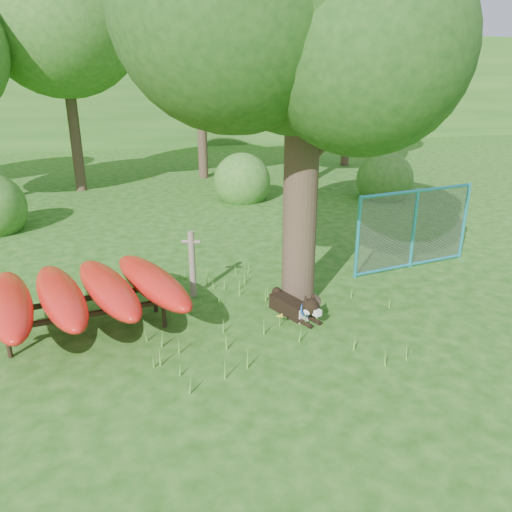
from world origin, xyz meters
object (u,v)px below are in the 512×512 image
object	(u,v)px
oak_tree	(303,2)
husky_dog	(297,307)
kayak_rack	(85,292)
fence_section	(414,229)

from	to	relation	value
oak_tree	husky_dog	world-z (taller)	oak_tree
oak_tree	kayak_rack	size ratio (longest dim) A/B	2.18
oak_tree	husky_dog	distance (m)	4.65
kayak_rack	husky_dog	distance (m)	3.35
kayak_rack	fence_section	xyz separation A→B (m)	(6.38, 1.09, 0.15)
kayak_rack	husky_dog	xyz separation A→B (m)	(3.29, -0.42, -0.49)
kayak_rack	fence_section	world-z (taller)	fence_section
kayak_rack	fence_section	bearing A→B (deg)	1.90
kayak_rack	husky_dog	world-z (taller)	kayak_rack
husky_dog	oak_tree	bearing A→B (deg)	52.10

